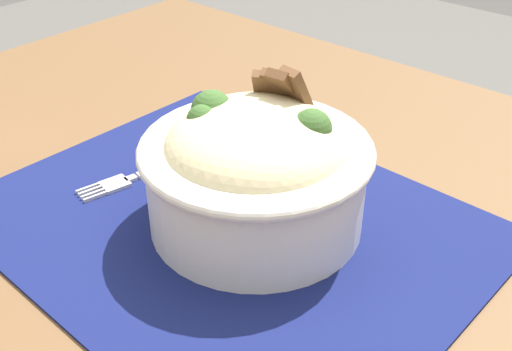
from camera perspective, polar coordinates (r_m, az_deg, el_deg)
name	(u,v)px	position (r m, az deg, el deg)	size (l,w,h in m)	color
table	(249,316)	(0.60, -0.63, -12.48)	(1.15, 0.89, 0.75)	brown
placemat	(228,223)	(0.58, -2.54, -4.27)	(0.44, 0.35, 0.00)	#11194C
bowl	(256,167)	(0.54, -0.01, 0.77)	(0.21, 0.21, 0.14)	silver
fork	(133,178)	(0.64, -11.03, -0.19)	(0.04, 0.13, 0.00)	#B6B6B6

